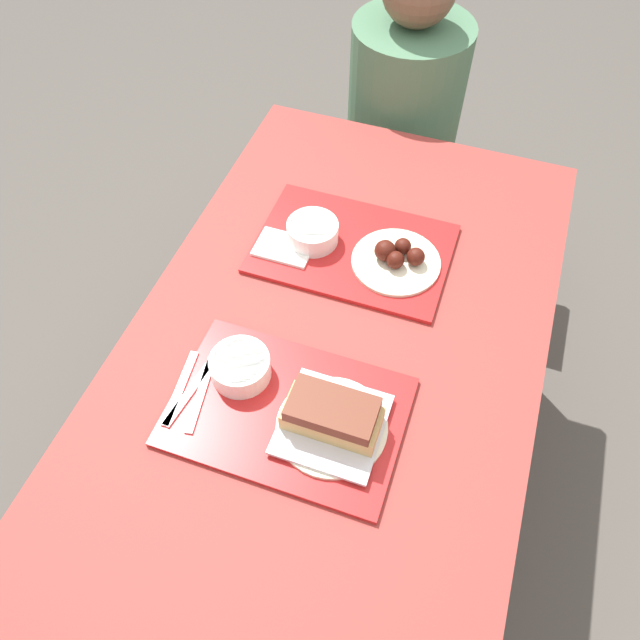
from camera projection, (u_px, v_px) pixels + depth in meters
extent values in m
plane|color=#4C4742|center=(328.00, 484.00, 1.90)|extent=(12.00, 12.00, 0.00)
cube|color=maroon|center=(332.00, 352.00, 1.31)|extent=(0.85, 1.48, 0.04)
cylinder|color=maroon|center=(289.00, 226.00, 2.06)|extent=(0.07, 0.07, 0.71)
cylinder|color=maroon|center=(512.00, 282.00, 1.91)|extent=(0.07, 0.07, 0.71)
cube|color=maroon|center=(422.00, 174.00, 2.08)|extent=(0.81, 0.28, 0.04)
cylinder|color=maroon|center=(324.00, 201.00, 2.34)|extent=(0.06, 0.06, 0.42)
cylinder|color=maroon|center=(509.00, 246.00, 2.20)|extent=(0.06, 0.06, 0.42)
cube|color=red|center=(287.00, 412.00, 1.20)|extent=(0.45, 0.30, 0.01)
cube|color=red|center=(353.00, 249.00, 1.45)|extent=(0.45, 0.30, 0.01)
cylinder|color=white|center=(240.00, 367.00, 1.22)|extent=(0.12, 0.12, 0.05)
cylinder|color=beige|center=(239.00, 362.00, 1.21)|extent=(0.11, 0.11, 0.01)
cylinder|color=beige|center=(332.00, 426.00, 1.17)|extent=(0.21, 0.21, 0.01)
cube|color=silver|center=(332.00, 424.00, 1.16)|extent=(0.19, 0.19, 0.01)
cube|color=tan|center=(332.00, 418.00, 1.14)|extent=(0.18, 0.08, 0.04)
cube|color=brown|center=(332.00, 409.00, 1.12)|extent=(0.16, 0.09, 0.03)
cube|color=white|center=(191.00, 391.00, 1.22)|extent=(0.04, 0.17, 0.00)
cube|color=white|center=(201.00, 394.00, 1.21)|extent=(0.04, 0.17, 0.00)
cube|color=white|center=(180.00, 388.00, 1.22)|extent=(0.04, 0.17, 0.00)
cube|color=teal|center=(311.00, 384.00, 1.23)|extent=(0.04, 0.03, 0.01)
cylinder|color=white|center=(313.00, 232.00, 1.44)|extent=(0.12, 0.12, 0.05)
cylinder|color=beige|center=(313.00, 226.00, 1.42)|extent=(0.11, 0.11, 0.01)
cylinder|color=beige|center=(396.00, 262.00, 1.41)|extent=(0.20, 0.20, 0.01)
sphere|color=#42140C|center=(416.00, 257.00, 1.39)|extent=(0.04, 0.04, 0.04)
sphere|color=#42140C|center=(403.00, 246.00, 1.41)|extent=(0.04, 0.04, 0.04)
sphere|color=#42140C|center=(385.00, 250.00, 1.40)|extent=(0.05, 0.05, 0.05)
sphere|color=#42140C|center=(395.00, 260.00, 1.38)|extent=(0.04, 0.04, 0.04)
cube|color=white|center=(284.00, 247.00, 1.44)|extent=(0.13, 0.09, 0.01)
cylinder|color=#477051|center=(405.00, 101.00, 1.89)|extent=(0.35, 0.35, 0.48)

